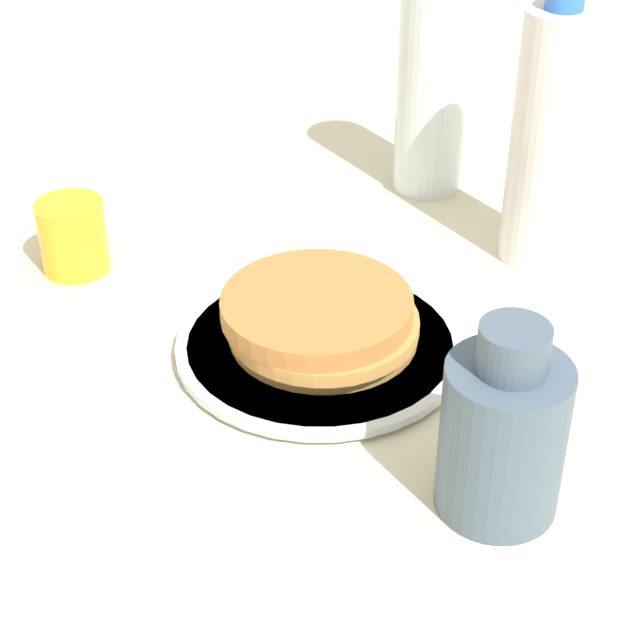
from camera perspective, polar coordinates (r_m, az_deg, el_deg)
ground_plane at (r=0.91m, az=0.66°, el=-0.69°), size 4.00×4.00×0.00m
plate at (r=0.88m, az=0.00°, el=-1.40°), size 0.24×0.24×0.01m
pancake_stack at (r=0.86m, az=0.05°, el=0.03°), size 0.17×0.16×0.04m
juice_glass at (r=1.00m, az=-13.04°, el=4.37°), size 0.06×0.06×0.07m
cream_jug at (r=0.72m, az=9.74°, el=-5.91°), size 0.08×0.08×0.15m
water_bottle_near at (r=1.10m, az=5.98°, el=12.11°), size 0.07×0.07×0.23m
water_bottle_mid at (r=0.98m, az=12.01°, el=9.46°), size 0.07×0.07×0.25m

